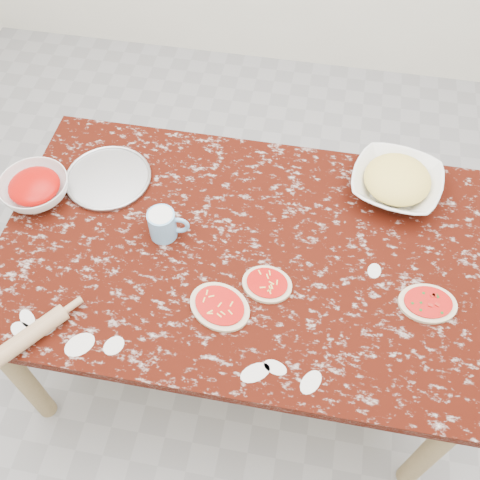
% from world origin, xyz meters
% --- Properties ---
extents(ground, '(4.00, 4.00, 0.00)m').
position_xyz_m(ground, '(0.00, 0.00, 0.00)').
color(ground, gray).
extents(worktable, '(1.60, 1.00, 0.75)m').
position_xyz_m(worktable, '(0.00, 0.00, 0.67)').
color(worktable, black).
rests_on(worktable, ground).
extents(pizza_tray, '(0.38, 0.38, 0.01)m').
position_xyz_m(pizza_tray, '(-0.52, 0.21, 0.76)').
color(pizza_tray, '#B2B2B7').
rests_on(pizza_tray, worktable).
extents(sauce_bowl, '(0.29, 0.29, 0.07)m').
position_xyz_m(sauce_bowl, '(-0.74, 0.09, 0.79)').
color(sauce_bowl, white).
rests_on(sauce_bowl, worktable).
extents(cheese_bowl, '(0.36, 0.36, 0.08)m').
position_xyz_m(cheese_bowl, '(0.49, 0.34, 0.79)').
color(cheese_bowl, white).
rests_on(cheese_bowl, worktable).
extents(flour_mug, '(0.14, 0.09, 0.11)m').
position_xyz_m(flour_mug, '(-0.26, 0.01, 0.81)').
color(flour_mug, '#72ADE0').
rests_on(flour_mug, worktable).
extents(pizza_left, '(0.24, 0.22, 0.02)m').
position_xyz_m(pizza_left, '(-0.02, -0.23, 0.76)').
color(pizza_left, beige).
rests_on(pizza_left, worktable).
extents(pizza_mid, '(0.18, 0.15, 0.02)m').
position_xyz_m(pizza_mid, '(0.11, -0.12, 0.76)').
color(pizza_mid, beige).
rests_on(pizza_mid, worktable).
extents(pizza_right, '(0.19, 0.15, 0.02)m').
position_xyz_m(pizza_right, '(0.60, -0.10, 0.76)').
color(pizza_right, beige).
rests_on(pizza_right, worktable).
extents(rolling_pin, '(0.20, 0.24, 0.05)m').
position_xyz_m(rolling_pin, '(-0.55, -0.44, 0.78)').
color(rolling_pin, tan).
rests_on(rolling_pin, worktable).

